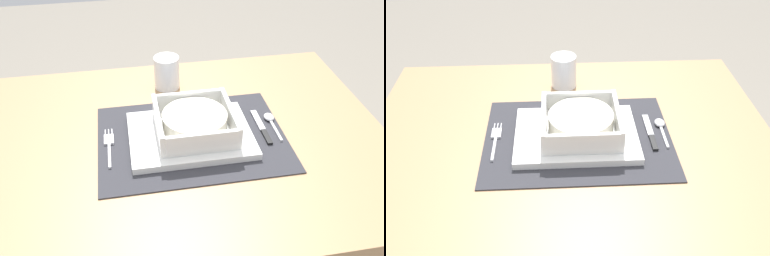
# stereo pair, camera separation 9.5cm
# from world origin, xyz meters

# --- Properties ---
(dining_table) EXTENTS (0.95, 0.72, 0.72)m
(dining_table) POSITION_xyz_m (0.00, 0.00, 0.62)
(dining_table) COLOR #A37A51
(dining_table) RESTS_ON ground
(placemat) EXTENTS (0.42, 0.32, 0.00)m
(placemat) POSITION_xyz_m (0.02, -0.01, 0.72)
(placemat) COLOR #2D2D33
(placemat) RESTS_ON dining_table
(serving_plate) EXTENTS (0.28, 0.21, 0.02)m
(serving_plate) POSITION_xyz_m (0.01, -0.01, 0.73)
(serving_plate) COLOR white
(serving_plate) RESTS_ON placemat
(porridge_bowl) EXTENTS (0.17, 0.17, 0.05)m
(porridge_bowl) POSITION_xyz_m (0.02, -0.00, 0.76)
(porridge_bowl) COLOR white
(porridge_bowl) RESTS_ON serving_plate
(fork) EXTENTS (0.02, 0.14, 0.00)m
(fork) POSITION_xyz_m (-0.17, -0.00, 0.73)
(fork) COLOR silver
(fork) RESTS_ON placemat
(spoon) EXTENTS (0.02, 0.11, 0.01)m
(spoon) POSITION_xyz_m (0.21, 0.02, 0.73)
(spoon) COLOR silver
(spoon) RESTS_ON placemat
(butter_knife) EXTENTS (0.01, 0.13, 0.01)m
(butter_knife) POSITION_xyz_m (0.19, -0.01, 0.73)
(butter_knife) COLOR black
(butter_knife) RESTS_ON placemat
(drinking_glass) EXTENTS (0.07, 0.07, 0.09)m
(drinking_glass) POSITION_xyz_m (-0.01, 0.23, 0.76)
(drinking_glass) COLOR white
(drinking_glass) RESTS_ON dining_table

